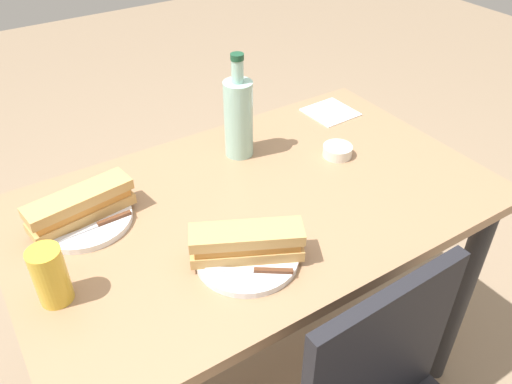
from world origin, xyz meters
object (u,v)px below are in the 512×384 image
object	(u,v)px
plate_near	(84,219)
knife_far	(255,270)
plate_far	(247,257)
water_bottle	(238,117)
baguette_sandwich_near	(80,205)
olive_bowl	(337,151)
beer_glass	(50,276)
baguette_sandwich_far	(247,242)
dining_table	(256,237)
knife_near	(98,225)

from	to	relation	value
plate_near	knife_far	size ratio (longest dim) A/B	1.45
plate_far	water_bottle	size ratio (longest dim) A/B	0.77
baguette_sandwich_near	knife_far	xyz separation A→B (m)	(-0.24, 0.36, -0.03)
knife_far	olive_bowl	distance (m)	0.51
baguette_sandwich_near	beer_glass	world-z (taller)	beer_glass
baguette_sandwich_far	knife_far	size ratio (longest dim) A/B	1.58
plate_near	baguette_sandwich_far	world-z (taller)	baguette_sandwich_far
baguette_sandwich_far	water_bottle	size ratio (longest dim) A/B	0.84
plate_near	baguette_sandwich_far	distance (m)	0.40
dining_table	olive_bowl	size ratio (longest dim) A/B	14.64
dining_table	baguette_sandwich_near	xyz separation A→B (m)	(0.38, -0.14, 0.18)
olive_bowl	beer_glass	bearing A→B (deg)	7.32
knife_near	olive_bowl	bearing A→B (deg)	175.78
knife_far	baguette_sandwich_near	bearing A→B (deg)	-56.43
baguette_sandwich_near	beer_glass	distance (m)	0.23
plate_far	beer_glass	size ratio (longest dim) A/B	1.77
dining_table	baguette_sandwich_far	distance (m)	0.28
plate_far	knife_near	bearing A→B (deg)	-48.08
knife_far	plate_far	bearing A→B (deg)	-104.46
plate_near	baguette_sandwich_far	size ratio (longest dim) A/B	0.91
baguette_sandwich_far	plate_far	bearing A→B (deg)	0.00
plate_near	olive_bowl	world-z (taller)	olive_bowl
plate_far	beer_glass	bearing A→B (deg)	-16.47
plate_far	knife_far	size ratio (longest dim) A/B	1.45
plate_far	baguette_sandwich_far	world-z (taller)	baguette_sandwich_far
water_bottle	beer_glass	size ratio (longest dim) A/B	2.30
baguette_sandwich_far	water_bottle	world-z (taller)	water_bottle
baguette_sandwich_far	beer_glass	xyz separation A→B (m)	(0.37, -0.11, 0.01)
dining_table	plate_near	bearing A→B (deg)	-20.15
baguette_sandwich_far	knife_far	xyz separation A→B (m)	(0.01, 0.05, -0.03)
plate_far	olive_bowl	bearing A→B (deg)	-153.58
dining_table	baguette_sandwich_far	size ratio (longest dim) A/B	4.88
plate_near	baguette_sandwich_near	size ratio (longest dim) A/B	0.89
plate_far	knife_far	distance (m)	0.05
plate_near	dining_table	bearing A→B (deg)	159.85
baguette_sandwich_near	beer_glass	bearing A→B (deg)	59.56
baguette_sandwich_near	plate_far	size ratio (longest dim) A/B	1.13
water_bottle	olive_bowl	distance (m)	0.29
water_bottle	beer_glass	world-z (taller)	water_bottle
plate_far	olive_bowl	xyz separation A→B (m)	(-0.43, -0.21, 0.01)
plate_far	baguette_sandwich_far	bearing A→B (deg)	0.00
baguette_sandwich_near	knife_near	world-z (taller)	baguette_sandwich_near
baguette_sandwich_near	dining_table	bearing A→B (deg)	159.85
olive_bowl	baguette_sandwich_near	bearing A→B (deg)	-8.20
knife_near	beer_glass	xyz separation A→B (m)	(0.14, 0.15, 0.04)
baguette_sandwich_far	knife_far	distance (m)	0.06
baguette_sandwich_far	beer_glass	size ratio (longest dim) A/B	1.93
dining_table	knife_near	distance (m)	0.40
plate_far	baguette_sandwich_far	size ratio (longest dim) A/B	0.91
beer_glass	baguette_sandwich_near	bearing A→B (deg)	-120.44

